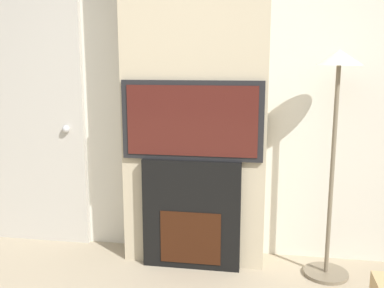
# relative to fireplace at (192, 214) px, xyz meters

# --- Properties ---
(wall_back) EXTENTS (6.00, 0.06, 2.70)m
(wall_back) POSITION_rel_fireplace_xyz_m (0.00, 0.32, 0.95)
(wall_back) COLOR silver
(wall_back) RESTS_ON ground_plane
(chimney_breast) EXTENTS (1.05, 0.29, 2.70)m
(chimney_breast) POSITION_rel_fireplace_xyz_m (0.00, 0.15, 0.95)
(chimney_breast) COLOR #BCAD8E
(chimney_breast) RESTS_ON ground_plane
(fireplace) EXTENTS (0.71, 0.15, 0.81)m
(fireplace) POSITION_rel_fireplace_xyz_m (0.00, 0.00, 0.00)
(fireplace) COLOR black
(fireplace) RESTS_ON ground_plane
(television) EXTENTS (1.00, 0.07, 0.56)m
(television) POSITION_rel_fireplace_xyz_m (0.00, -0.00, 0.69)
(television) COLOR black
(television) RESTS_ON fireplace
(floor_lamp) EXTENTS (0.31, 0.31, 1.58)m
(floor_lamp) POSITION_rel_fireplace_xyz_m (0.97, 0.00, 0.76)
(floor_lamp) COLOR #726651
(floor_lamp) RESTS_ON ground_plane
(entry_door) EXTENTS (0.91, 0.09, 2.02)m
(entry_door) POSITION_rel_fireplace_xyz_m (-1.37, 0.26, 0.61)
(entry_door) COLOR #BCB7AD
(entry_door) RESTS_ON ground_plane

